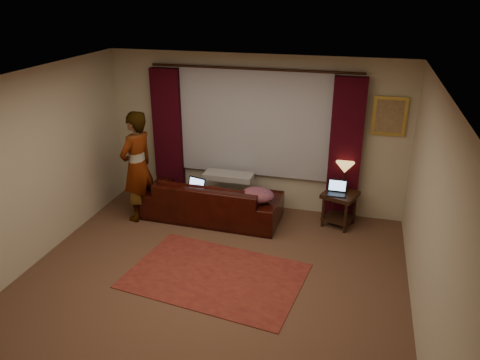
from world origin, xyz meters
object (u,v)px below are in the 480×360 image
Objects in this scene: tiffany_lamp at (344,176)px; person at (137,167)px; laptop_sofa at (193,187)px; laptop_table at (337,188)px; end_table at (339,209)px; sofa at (212,193)px.

person is at bearing -167.50° from tiffany_lamp.
tiffany_lamp is 0.26× the size of person.
laptop_sofa is 1.08× the size of laptop_table.
laptop_sofa is 2.37m from end_table.
end_table is at bearing 25.46° from laptop_sofa.
person is at bearing -169.79° from end_table.
sofa is 1.26m from person.
laptop_sofa reaches higher than end_table.
tiffany_lamp is 3.29m from person.
person is at bearing -151.38° from laptop_sofa.
laptop_table is (-0.06, -0.08, 0.39)m from end_table.
sofa is 7.10× the size of laptop_table.
laptop_table is at bearing -111.86° from tiffany_lamp.
tiffany_lamp is (2.07, 0.42, 0.34)m from sofa.
sofa is 3.99× the size of end_table.
laptop_sofa is at bearing -170.64° from end_table.
sofa is 0.32m from laptop_sofa.
laptop_table is 0.18× the size of person.
laptop_sofa is at bearing -171.47° from laptop_table.
person reaches higher than laptop_table.
end_table is 1.21× the size of tiffany_lamp.
laptop_table is (1.98, 0.20, 0.22)m from sofa.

